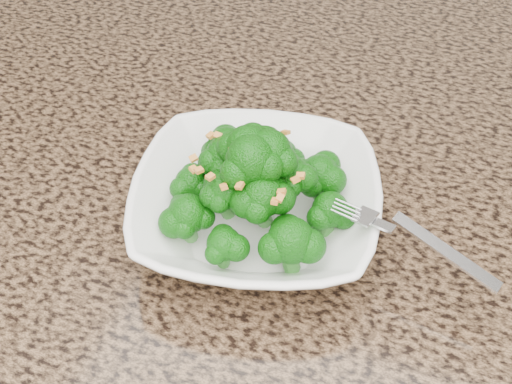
% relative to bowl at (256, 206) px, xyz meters
% --- Properties ---
extents(cabinet, '(1.55, 0.95, 0.87)m').
position_rel_bowl_xyz_m(cabinet, '(-0.06, 0.11, -0.50)').
color(cabinet, '#332115').
rests_on(cabinet, ground).
extents(granite_counter, '(1.64, 1.04, 0.03)m').
position_rel_bowl_xyz_m(granite_counter, '(-0.06, 0.11, -0.05)').
color(granite_counter, brown).
rests_on(granite_counter, cabinet).
extents(bowl, '(0.30, 0.30, 0.06)m').
position_rel_bowl_xyz_m(bowl, '(0.00, 0.00, 0.00)').
color(bowl, white).
rests_on(bowl, granite_counter).
extents(broccoli_pile, '(0.22, 0.22, 0.08)m').
position_rel_bowl_xyz_m(broccoli_pile, '(-0.00, 0.00, 0.07)').
color(broccoli_pile, '#0F600A').
rests_on(broccoli_pile, bowl).
extents(garlic_topping, '(0.13, 0.13, 0.01)m').
position_rel_bowl_xyz_m(garlic_topping, '(0.00, 0.00, 0.11)').
color(garlic_topping, '#ED9939').
rests_on(garlic_topping, broccoli_pile).
extents(fork, '(0.18, 0.08, 0.01)m').
position_rel_bowl_xyz_m(fork, '(0.13, -0.01, 0.04)').
color(fork, silver).
rests_on(fork, bowl).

